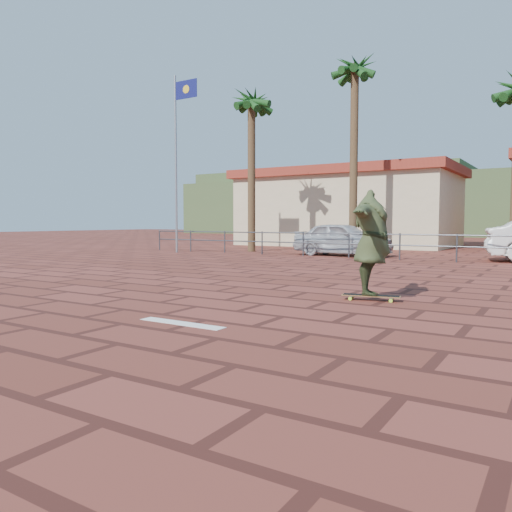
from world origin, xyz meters
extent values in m
plane|color=brown|center=(0.00, 0.00, 0.00)|extent=(120.00, 120.00, 0.00)
cube|color=white|center=(0.70, -1.20, 0.00)|extent=(1.40, 0.22, 0.01)
cylinder|color=#47494F|center=(-12.00, 12.00, 0.50)|extent=(0.06, 0.06, 1.00)
cylinder|color=#47494F|center=(-10.00, 12.00, 0.50)|extent=(0.06, 0.06, 1.00)
cylinder|color=#47494F|center=(-8.00, 12.00, 0.50)|extent=(0.06, 0.06, 1.00)
cylinder|color=#47494F|center=(-6.00, 12.00, 0.50)|extent=(0.06, 0.06, 1.00)
cylinder|color=#47494F|center=(-4.00, 12.00, 0.50)|extent=(0.06, 0.06, 1.00)
cylinder|color=#47494F|center=(-2.00, 12.00, 0.50)|extent=(0.06, 0.06, 1.00)
cylinder|color=#47494F|center=(0.00, 12.00, 0.50)|extent=(0.06, 0.06, 1.00)
cylinder|color=#47494F|center=(2.00, 12.00, 0.50)|extent=(0.06, 0.06, 1.00)
cylinder|color=#47494F|center=(0.00, 12.00, 0.95)|extent=(24.00, 0.05, 0.05)
cylinder|color=#47494F|center=(0.00, 12.00, 0.55)|extent=(24.00, 0.05, 0.05)
cylinder|color=gray|center=(-10.00, 11.00, 4.00)|extent=(0.10, 0.10, 8.00)
cube|color=#0F134F|center=(-9.35, 11.00, 7.30)|extent=(1.20, 0.02, 0.80)
cylinder|color=brown|center=(-7.50, 13.50, 3.50)|extent=(0.36, 0.36, 7.00)
sphere|color=#194B1A|center=(-7.50, 13.50, 7.05)|extent=(2.40, 2.40, 2.40)
cylinder|color=brown|center=(-3.00, 15.00, 4.10)|extent=(0.36, 0.36, 8.20)
sphere|color=#194B1A|center=(-3.00, 15.00, 8.25)|extent=(2.40, 2.40, 2.40)
cube|color=beige|center=(-6.00, 22.00, 2.00)|extent=(12.00, 7.00, 4.00)
cube|color=maroon|center=(-6.00, 22.00, 4.25)|extent=(12.60, 7.60, 0.50)
cube|color=#384C28|center=(0.00, 50.00, 3.00)|extent=(70.00, 18.00, 6.00)
cube|color=#384C28|center=(-22.00, 56.00, 4.00)|extent=(35.00, 14.00, 8.00)
cube|color=olive|center=(2.28, 2.19, 0.09)|extent=(1.06, 0.44, 0.02)
cube|color=black|center=(2.28, 2.19, 0.10)|extent=(1.02, 0.41, 0.00)
cube|color=silver|center=(1.93, 2.12, 0.06)|extent=(0.09, 0.18, 0.03)
cube|color=silver|center=(2.64, 2.27, 0.06)|extent=(0.09, 0.18, 0.03)
cylinder|color=#BDEB31|center=(1.96, 2.02, 0.03)|extent=(0.07, 0.04, 0.07)
cylinder|color=#BDEB31|center=(1.91, 2.22, 0.03)|extent=(0.07, 0.04, 0.07)
cylinder|color=#BDEB31|center=(2.66, 2.17, 0.03)|extent=(0.07, 0.04, 0.07)
cylinder|color=#BDEB31|center=(2.61, 2.37, 0.03)|extent=(0.07, 0.04, 0.07)
imported|color=#354022|center=(2.28, 2.19, 1.06)|extent=(1.12, 2.43, 1.91)
imported|color=#B6B9BE|center=(-2.68, 13.03, 0.70)|extent=(4.20, 1.86, 1.41)
camera|label=1|loc=(5.28, -6.54, 1.44)|focal=35.00mm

